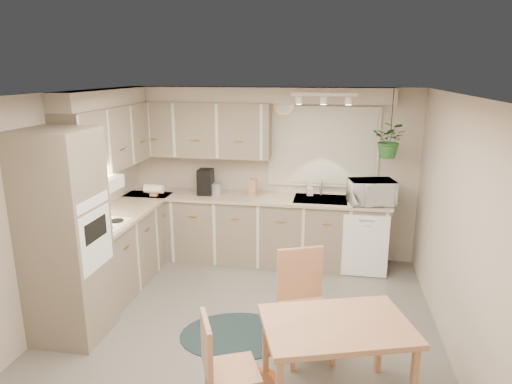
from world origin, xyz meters
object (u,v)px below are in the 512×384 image
chair_back (307,307)px  dining_table (335,363)px  braided_rug (237,335)px  chair_left (232,368)px  microwave (372,189)px

chair_back → dining_table: bearing=91.0°
chair_back → braided_rug: 0.89m
chair_left → microwave: size_ratio=1.54×
chair_left → chair_back: bearing=126.8°
dining_table → chair_back: bearing=114.3°
chair_back → microwave: (0.68, 2.04, 0.63)m
braided_rug → microwave: microwave is taller
dining_table → microwave: 2.77m
dining_table → braided_rug: size_ratio=0.98×
chair_left → microwave: 3.24m
dining_table → braided_rug: (-0.97, 0.80, -0.35)m
braided_rug → chair_back: bearing=-16.7°
chair_left → chair_back: 1.03m
dining_table → chair_back: chair_back is taller
dining_table → microwave: (0.42, 2.63, 0.77)m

